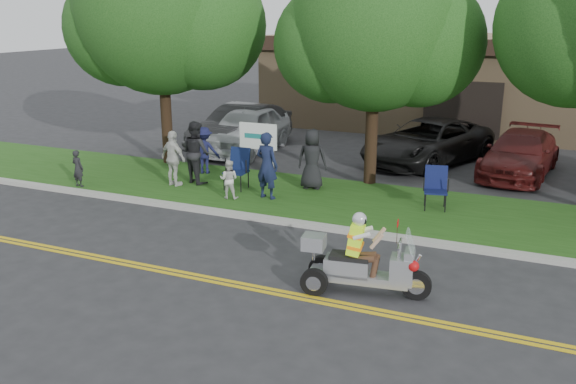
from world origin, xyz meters
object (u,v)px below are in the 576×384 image
at_px(lawn_chair_a, 238,166).
at_px(spectator_adult_left, 267,165).
at_px(parked_car_far_left, 246,130).
at_px(parked_car_mid, 428,142).
at_px(trike_scooter, 360,265).
at_px(parked_car_right, 520,154).
at_px(spectator_adult_right, 173,158).
at_px(spectator_adult_mid, 196,152).
at_px(parked_car_left, 241,127).
at_px(lawn_chair_b, 436,185).

xyz_separation_m(lawn_chair_a, spectator_adult_left, (1.20, -0.58, 0.26)).
relative_size(parked_car_far_left, parked_car_mid, 0.91).
distance_m(trike_scooter, parked_car_right, 10.47).
relative_size(spectator_adult_right, parked_car_mid, 0.30).
height_order(spectator_adult_left, spectator_adult_mid, spectator_adult_mid).
bearing_deg(trike_scooter, lawn_chair_a, 127.95).
bearing_deg(spectator_adult_left, parked_car_left, -45.64).
bearing_deg(spectator_adult_right, trike_scooter, 163.04).
distance_m(spectator_adult_mid, parked_car_mid, 8.03).
xyz_separation_m(spectator_adult_mid, spectator_adult_right, (-0.43, -0.55, -0.11)).
height_order(trike_scooter, parked_car_left, parked_car_left).
bearing_deg(parked_car_mid, spectator_adult_mid, -113.96).
relative_size(trike_scooter, spectator_adult_right, 1.47).
distance_m(spectator_adult_left, spectator_adult_right, 3.03).
relative_size(spectator_adult_mid, spectator_adult_right, 1.14).
distance_m(spectator_adult_left, parked_car_left, 6.99).
bearing_deg(spectator_adult_left, spectator_adult_right, 9.78).
height_order(lawn_chair_b, parked_car_right, parked_car_right).
distance_m(spectator_adult_left, parked_car_mid, 6.96).
bearing_deg(parked_car_far_left, spectator_adult_left, -59.12).
height_order(parked_car_left, parked_car_right, parked_car_left).
distance_m(spectator_adult_left, spectator_adult_mid, 2.67).
height_order(spectator_adult_mid, parked_car_right, spectator_adult_mid).
xyz_separation_m(lawn_chair_a, parked_car_mid, (4.33, 5.63, -0.01)).
bearing_deg(spectator_adult_left, trike_scooter, 142.64).
height_order(lawn_chair_a, lawn_chair_b, lawn_chair_a).
relative_size(spectator_adult_left, parked_car_right, 0.39).
bearing_deg(trike_scooter, parked_car_left, 119.48).
bearing_deg(parked_car_left, trike_scooter, -46.39).
distance_m(spectator_adult_right, parked_car_mid, 8.72).
relative_size(parked_car_left, parked_car_right, 1.05).
height_order(spectator_adult_right, parked_car_left, spectator_adult_right).
xyz_separation_m(spectator_adult_right, parked_car_right, (9.16, 5.76, -0.24)).
xyz_separation_m(trike_scooter, parked_car_left, (-7.85, 10.25, 0.27)).
bearing_deg(trike_scooter, lawn_chair_b, 77.98).
bearing_deg(lawn_chair_a, parked_car_mid, 51.18).
relative_size(lawn_chair_b, spectator_adult_left, 0.60).
relative_size(lawn_chair_b, parked_car_left, 0.22).
height_order(trike_scooter, parked_car_right, trike_scooter).
relative_size(spectator_adult_mid, parked_car_right, 0.39).
bearing_deg(spectator_adult_right, lawn_chair_b, -157.30).
distance_m(lawn_chair_b, spectator_adult_left, 4.48).
bearing_deg(parked_car_far_left, parked_car_right, 1.49).
relative_size(parked_car_mid, parked_car_right, 1.15).
height_order(spectator_adult_left, parked_car_right, spectator_adult_left).
height_order(spectator_adult_right, parked_car_mid, spectator_adult_right).
height_order(parked_car_mid, parked_car_right, parked_car_mid).
height_order(spectator_adult_mid, parked_car_left, spectator_adult_mid).
distance_m(trike_scooter, spectator_adult_mid, 8.30).
bearing_deg(lawn_chair_a, parked_car_far_left, 113.43).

